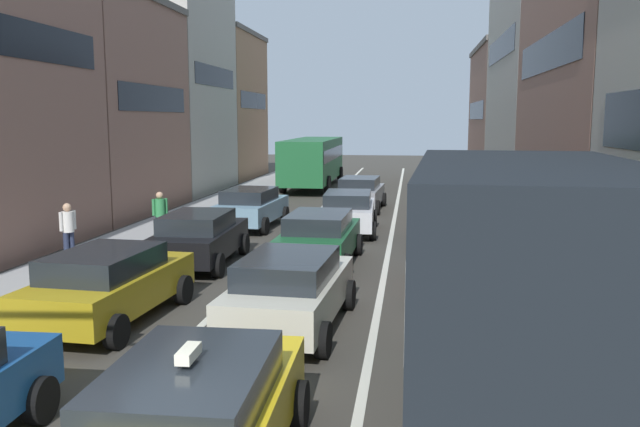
{
  "coord_description": "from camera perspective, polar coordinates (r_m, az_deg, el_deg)",
  "views": [
    {
      "loc": [
        2.35,
        -4.67,
        4.04
      ],
      "look_at": [
        0.0,
        12.0,
        1.6
      ],
      "focal_mm": 36.44,
      "sensor_mm": 36.0,
      "label": 1
    }
  ],
  "objects": [
    {
      "name": "bus_mid_queue_primary",
      "position": [
        38.85,
        -0.61,
        4.88
      ],
      "size": [
        2.88,
        10.53,
        2.9
      ],
      "rotation": [
        0.0,
        0.0,
        1.58
      ],
      "color": "#1E6033",
      "rests_on": "ground"
    },
    {
      "name": "hatchback_centre_lane_third",
      "position": [
        18.11,
        -0.04,
        -2.07
      ],
      "size": [
        2.16,
        4.35,
        1.49
      ],
      "rotation": [
        0.0,
        0.0,
        1.54
      ],
      "color": "#19592D",
      "rests_on": "ground"
    },
    {
      "name": "coupe_centre_lane_fourth",
      "position": [
        23.31,
        2.47,
        0.24
      ],
      "size": [
        2.21,
        4.37,
        1.49
      ],
      "rotation": [
        0.0,
        0.0,
        1.61
      ],
      "color": "silver",
      "rests_on": "ground"
    },
    {
      "name": "sedan_left_lane_third",
      "position": [
        18.44,
        -10.56,
        -2.03
      ],
      "size": [
        2.16,
        4.35,
        1.49
      ],
      "rotation": [
        0.0,
        0.0,
        1.6
      ],
      "color": "black",
      "rests_on": "ground"
    },
    {
      "name": "wagon_right_lane_far",
      "position": [
        21.36,
        10.6,
        -0.63
      ],
      "size": [
        2.06,
        4.3,
        1.49
      ],
      "rotation": [
        0.0,
        0.0,
        1.57
      ],
      "color": "#194C8C",
      "rests_on": "ground"
    },
    {
      "name": "taxi_centre_lane_front",
      "position": [
        7.56,
        -10.93,
        -17.29
      ],
      "size": [
        2.15,
        4.34,
        1.66
      ],
      "rotation": [
        0.0,
        0.0,
        1.6
      ],
      "color": "yellow",
      "rests_on": "ground"
    },
    {
      "name": "wagon_left_lane_second",
      "position": [
        13.71,
        -18.05,
        -5.85
      ],
      "size": [
        2.28,
        4.4,
        1.49
      ],
      "rotation": [
        0.0,
        0.0,
        1.51
      ],
      "color": "#B29319",
      "rests_on": "ground"
    },
    {
      "name": "sedan_centre_lane_fifth",
      "position": [
        29.21,
        3.54,
        1.85
      ],
      "size": [
        2.24,
        4.38,
        1.49
      ],
      "rotation": [
        0.0,
        0.0,
        1.52
      ],
      "color": "gray",
      "rests_on": "ground"
    },
    {
      "name": "lane_stripe_left",
      "position": [
        25.32,
        -1.28,
        -0.93
      ],
      "size": [
        0.16,
        60.0,
        0.01
      ],
      "primitive_type": "cube",
      "color": "silver",
      "rests_on": "ground"
    },
    {
      "name": "sidewalk_left",
      "position": [
        26.57,
        -11.98,
        -0.53
      ],
      "size": [
        2.6,
        64.0,
        0.14
      ],
      "primitive_type": "cube",
      "color": "#A0A0A0",
      "rests_on": "ground"
    },
    {
      "name": "removalist_box_truck",
      "position": [
        8.58,
        16.87,
        -6.04
      ],
      "size": [
        3.0,
        7.8,
        3.58
      ],
      "rotation": [
        0.0,
        0.0,
        1.52
      ],
      "color": "#1E5933",
      "rests_on": "ground"
    },
    {
      "name": "pedestrian_near_kerb",
      "position": [
        22.35,
        -13.86,
        0.05
      ],
      "size": [
        0.43,
        0.39,
        1.66
      ],
      "rotation": [
        0.0,
        0.0,
        2.3
      ],
      "color": "#262D47",
      "rests_on": "ground"
    },
    {
      "name": "sedan_right_lane_behind_truck",
      "position": [
        15.75,
        11.68,
        -3.81
      ],
      "size": [
        2.11,
        4.32,
        1.49
      ],
      "rotation": [
        0.0,
        0.0,
        1.56
      ],
      "color": "#A51E1E",
      "rests_on": "ground"
    },
    {
      "name": "building_row_left",
      "position": [
        29.78,
        -21.17,
        10.63
      ],
      "size": [
        7.2,
        43.9,
        12.05
      ],
      "rotation": [
        0.0,
        0.0,
        1.57
      ],
      "color": "tan",
      "rests_on": "ground"
    },
    {
      "name": "lane_stripe_right",
      "position": [
        25.0,
        6.43,
        -1.09
      ],
      "size": [
        0.16,
        60.0,
        0.01
      ],
      "primitive_type": "cube",
      "color": "silver",
      "rests_on": "ground"
    },
    {
      "name": "sedan_left_lane_fourth",
      "position": [
        24.49,
        -6.07,
        0.59
      ],
      "size": [
        2.26,
        4.39,
        1.49
      ],
      "rotation": [
        0.0,
        0.0,
        1.51
      ],
      "color": "#759EB7",
      "rests_on": "ground"
    },
    {
      "name": "pedestrian_mid_sidewalk",
      "position": [
        20.11,
        -21.25,
        -1.17
      ],
      "size": [
        0.34,
        0.5,
        1.66
      ],
      "rotation": [
        0.0,
        0.0,
        5.84
      ],
      "color": "#262D47",
      "rests_on": "ground"
    },
    {
      "name": "building_row_right",
      "position": [
        28.47,
        23.81,
        10.39
      ],
      "size": [
        7.2,
        43.9,
        13.73
      ],
      "rotation": [
        0.0,
        0.0,
        -1.57
      ],
      "color": "#936B5B",
      "rests_on": "ground"
    },
    {
      "name": "sedan_centre_lane_second",
      "position": [
        12.63,
        -2.64,
        -6.64
      ],
      "size": [
        2.25,
        4.39,
        1.49
      ],
      "rotation": [
        0.0,
        0.0,
        1.52
      ],
      "color": "beige",
      "rests_on": "ground"
    }
  ]
}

